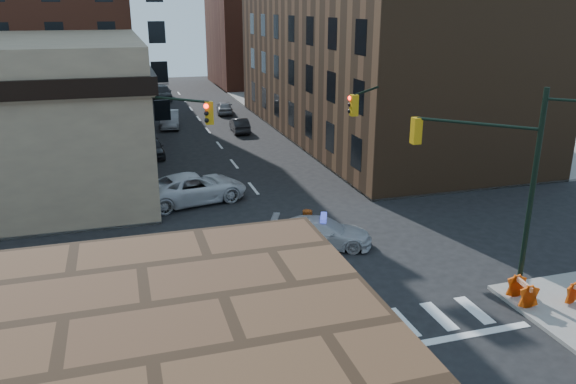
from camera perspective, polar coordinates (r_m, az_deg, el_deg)
ground at (r=26.14m, az=1.59°, el=-6.14°), size 140.00×140.00×0.00m
sidewalk_ne at (r=64.09m, az=12.10°, el=8.29°), size 34.00×54.50×0.15m
commercial_row_ne at (r=49.67m, az=7.96°, el=13.76°), size 14.00×34.00×14.00m
filler_nw at (r=85.03m, az=-23.30°, el=15.03°), size 20.00×18.00×16.00m
filler_ne at (r=83.53m, az=-1.85°, el=15.03°), size 16.00×16.00×12.00m
signal_pole_se at (r=22.66m, az=20.93°, el=1.18°), size 5.40×5.27×8.00m
signal_pole_nw at (r=28.69m, az=-12.98°, el=4.80°), size 3.58×3.67×8.00m
signal_pole_ne at (r=31.63m, az=8.72°, el=6.29°), size 3.67×3.58×8.00m
tree_ne_near at (r=51.36m, az=0.46°, el=10.14°), size 3.00×3.00×4.85m
tree_ne_far at (r=58.99m, az=-1.89°, el=11.20°), size 3.00×3.00×4.85m
police_car at (r=26.58m, az=3.40°, el=-4.12°), size 5.13×3.58×1.38m
pickup at (r=32.84m, az=-9.55°, el=0.41°), size 6.63×4.11×1.71m
parked_car_wnear at (r=43.66m, az=-13.65°, el=4.41°), size 1.76×4.12×1.39m
parked_car_wfar at (r=54.07m, az=-11.92°, el=7.25°), size 2.15×4.88×1.56m
parked_car_wdeep at (r=70.73m, az=-12.69°, el=9.79°), size 2.62×5.82×1.66m
parked_car_enear at (r=51.05m, az=-4.94°, el=6.78°), size 1.56×3.99×1.29m
parked_car_efar at (r=60.24m, az=-6.46°, el=8.54°), size 2.12×4.17×1.36m
pedestrian_a at (r=31.90m, az=-20.09°, el=-0.53°), size 0.84×0.76×1.93m
pedestrian_b at (r=30.29m, az=-19.78°, el=-1.77°), size 0.92×0.79×1.65m
pedestrian_c at (r=33.43m, az=-24.10°, el=-0.44°), size 1.04×0.63×1.66m
barrel_road at (r=28.86m, az=1.98°, el=-2.75°), size 0.50×0.50×0.89m
barrel_bank at (r=32.32m, az=-12.24°, el=-0.69°), size 0.72×0.72×1.04m
barricade_se_b at (r=23.27m, az=22.71°, el=-9.32°), size 0.72×1.22×0.87m
barricade_nw_a at (r=31.81m, az=-14.18°, el=-0.97°), size 1.31×0.78×0.93m
barricade_nw_b at (r=32.28m, az=-18.89°, el=-1.18°), size 1.27×0.82×0.88m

